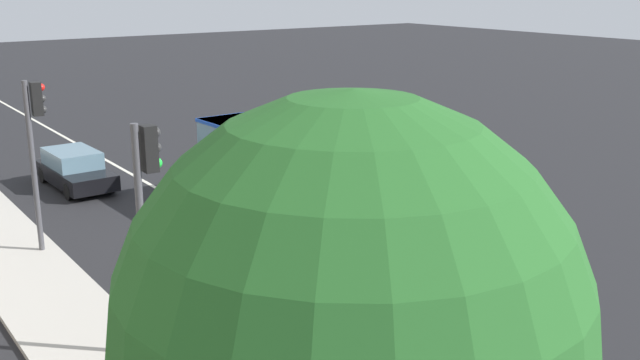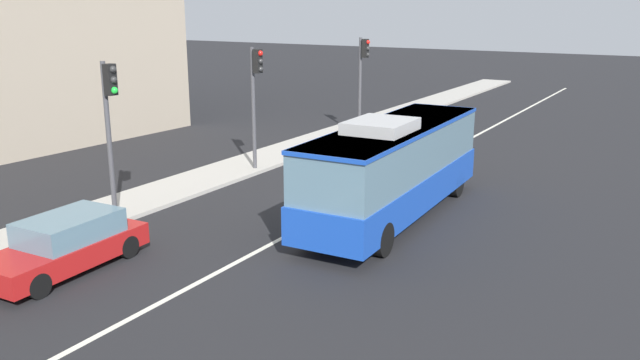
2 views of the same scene
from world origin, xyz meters
name	(u,v)px [view 1 (image 1 of 2)]	position (x,y,z in m)	size (l,w,h in m)	color
ground_plane	(232,230)	(0.00, 0.00, 0.00)	(160.00, 160.00, 0.00)	black
sidewalk_kerb	(27,272)	(0.00, 6.47, 0.07)	(80.00, 2.57, 0.14)	#B2ADA3
lane_centre_line	(232,230)	(0.00, 0.00, 0.01)	(76.00, 0.16, 0.01)	silver
transit_bus	(305,176)	(-1.33, -2.02, 1.81)	(10.08, 2.85, 3.46)	#1947B7
sedan_black	(75,169)	(8.09, 2.50, 0.72)	(4.56, 1.95, 1.46)	black
traffic_light_near_corner	(146,201)	(-6.41, 5.40, 3.56)	(0.32, 0.62, 5.20)	#47474C
traffic_light_far_corner	(36,137)	(1.39, 5.51, 3.56)	(0.34, 0.62, 5.20)	#47474C
street_tree_kerbside_left	(350,327)	(-15.18, 6.91, 4.76)	(4.57, 4.57, 7.06)	#4C3823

